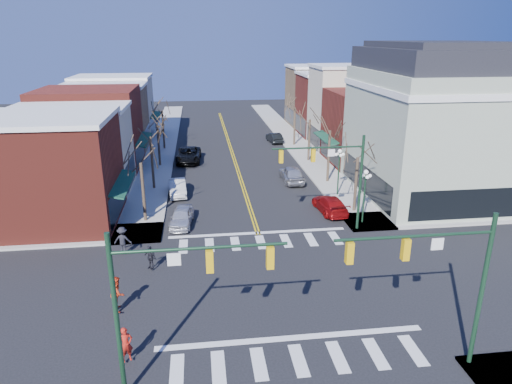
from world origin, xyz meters
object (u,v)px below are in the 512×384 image
object	(u,v)px
victorian_corner	(436,122)
car_left_near	(182,217)
lamppost_midblock	(339,164)
car_left_far	(189,155)
car_left_mid	(177,188)
car_right_near	(330,204)
car_right_mid	(292,174)
pedestrian_dark_b	(123,240)
lamppost_corner	(365,187)
pedestrian_red_b	(117,293)
car_right_far	(274,138)
pedestrian_dark_a	(150,257)
pedestrian_red_a	(126,345)

from	to	relation	value
victorian_corner	car_left_near	bearing A→B (deg)	-168.49
lamppost_midblock	car_left_far	bearing A→B (deg)	134.73
victorian_corner	car_left_far	size ratio (longest dim) A/B	2.49
lamppost_midblock	car_left_mid	bearing A→B (deg)	171.66
car_right_near	car_right_mid	size ratio (longest dim) A/B	0.98
car_left_mid	pedestrian_dark_b	xyz separation A→B (m)	(-3.15, -11.59, 0.36)
pedestrian_dark_b	lamppost_corner	bearing A→B (deg)	-163.66
pedestrian_red_b	car_right_mid	bearing A→B (deg)	-38.42
victorian_corner	pedestrian_dark_b	bearing A→B (deg)	-160.78
car_right_far	pedestrian_dark_a	distance (m)	36.59
pedestrian_red_b	pedestrian_dark_a	distance (m)	4.51
lamppost_corner	pedestrian_red_b	world-z (taller)	lamppost_corner
car_right_mid	pedestrian_dark_b	distance (m)	20.06
car_right_near	lamppost_corner	bearing A→B (deg)	119.37
car_left_near	car_left_far	distance (m)	18.59
lamppost_midblock	car_left_near	world-z (taller)	lamppost_midblock
victorian_corner	car_left_far	world-z (taller)	victorian_corner
car_left_far	car_right_far	bearing A→B (deg)	40.19
car_left_far	car_left_mid	bearing A→B (deg)	-90.91
car_left_near	pedestrian_dark_a	world-z (taller)	pedestrian_dark_a
pedestrian_dark_a	pedestrian_red_a	bearing A→B (deg)	-51.56
car_right_mid	pedestrian_red_a	xyz separation A→B (m)	(-12.51, -25.07, 0.16)
pedestrian_red_a	pedestrian_red_b	xyz separation A→B (m)	(-0.99, 4.15, 0.13)
car_left_mid	car_right_mid	distance (m)	11.36
car_right_mid	pedestrian_red_b	xyz separation A→B (m)	(-13.50, -20.92, 0.29)
car_right_near	car_right_far	xyz separation A→B (m)	(-0.28, 25.91, -0.01)
lamppost_midblock	car_left_far	xyz separation A→B (m)	(-13.46, 13.59, -2.17)
pedestrian_dark_a	pedestrian_dark_b	xyz separation A→B (m)	(-1.98, 2.44, 0.14)
car_left_mid	car_right_near	xyz separation A→B (m)	(12.53, -5.91, -0.01)
pedestrian_dark_b	car_right_far	bearing A→B (deg)	-109.35
car_right_near	victorian_corner	bearing A→B (deg)	-166.29
pedestrian_red_a	car_right_mid	bearing A→B (deg)	37.21
car_right_near	pedestrian_red_b	size ratio (longest dim) A/B	2.45
lamppost_corner	car_right_mid	xyz separation A→B (m)	(-3.26, 11.16, -2.15)
car_right_near	car_right_mid	bearing A→B (deg)	-84.67
car_left_near	car_left_far	xyz separation A→B (m)	(0.32, 18.59, 0.11)
victorian_corner	car_right_near	bearing A→B (deg)	-161.84
car_right_near	pedestrian_red_a	bearing A→B (deg)	45.46
car_left_far	pedestrian_dark_a	bearing A→B (deg)	-91.16
car_right_far	car_right_mid	bearing A→B (deg)	79.00
pedestrian_red_a	car_left_near	bearing A→B (deg)	56.37
pedestrian_dark_a	pedestrian_red_b	bearing A→B (deg)	-66.01
victorian_corner	car_right_mid	xyz separation A→B (m)	(-11.56, 5.16, -5.84)
car_left_mid	car_left_far	distance (m)	11.52
car_left_near	lamppost_midblock	bearing A→B (deg)	26.76
car_left_near	car_right_far	distance (m)	29.52
car_right_mid	pedestrian_dark_b	world-z (taller)	pedestrian_dark_b
car_right_near	car_right_far	world-z (taller)	car_right_near
car_right_near	car_left_near	bearing A→B (deg)	1.21
lamppost_corner	pedestrian_dark_a	xyz separation A→B (m)	(-15.50, -5.43, -2.05)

